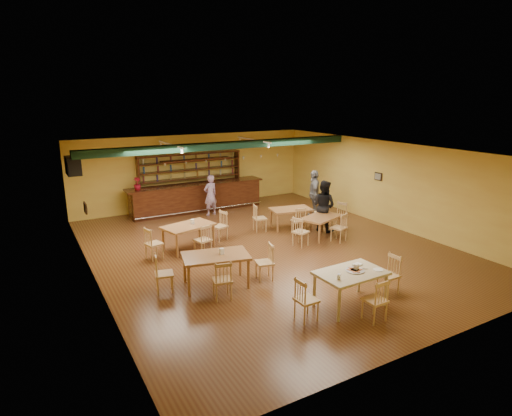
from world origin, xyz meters
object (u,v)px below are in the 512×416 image
bar_counter (197,197)px  dining_table_c (216,270)px  near_table (350,289)px  dining_table_a (189,237)px  patron_right_a (324,206)px  dining_table_b (291,218)px  patron_bar (210,195)px  dining_table_d (321,227)px

bar_counter → dining_table_c: 7.13m
dining_table_c → near_table: bearing=-35.3°
bar_counter → dining_table_c: (-2.21, -6.77, -0.17)m
dining_table_a → dining_table_c: size_ratio=0.94×
dining_table_c → bar_counter: bearing=84.9°
dining_table_c → patron_right_a: (5.03, 2.21, 0.49)m
dining_table_b → near_table: size_ratio=0.93×
dining_table_a → patron_bar: size_ratio=0.95×
bar_counter → dining_table_c: bar_counter is taller
dining_table_a → dining_table_d: bearing=-28.9°
dining_table_a → patron_bar: bearing=42.0°
dining_table_c → dining_table_b: bearing=48.5°
patron_bar → dining_table_b: bearing=109.4°
dining_table_b → bar_counter: bearing=129.6°
bar_counter → patron_right_a: size_ratio=3.17×
dining_table_c → dining_table_d: size_ratio=1.14×
patron_right_a → dining_table_b: bearing=24.1°
dining_table_b → patron_bar: size_ratio=0.88×
dining_table_a → dining_table_c: bearing=-111.6°
dining_table_a → dining_table_d: 4.34m
dining_table_b → patron_bar: bearing=132.7°
bar_counter → dining_table_a: size_ratio=3.72×
bar_counter → patron_bar: patron_bar is taller
bar_counter → near_table: 9.20m
bar_counter → dining_table_d: (2.34, -5.07, -0.22)m
dining_table_d → near_table: size_ratio=0.93×
dining_table_d → near_table: 4.77m
dining_table_c → patron_bar: bearing=80.7°
near_table → patron_right_a: (2.88, 4.63, 0.48)m
bar_counter → dining_table_b: size_ratio=4.00×
patron_right_a → dining_table_c: bearing=92.8°
dining_table_b → dining_table_c: 5.20m
dining_table_d → patron_bar: 4.76m
dining_table_b → near_table: (-2.08, -5.43, 0.05)m
near_table → patron_bar: 8.38m
near_table → patron_bar: patron_bar is taller
dining_table_a → patron_bar: patron_bar is taller
dining_table_b → dining_table_c: dining_table_c is taller
dining_table_c → patron_bar: 6.44m
dining_table_b → dining_table_d: dining_table_b is taller
bar_counter → dining_table_c: size_ratio=3.51×
dining_table_b → patron_right_a: bearing=-33.7°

